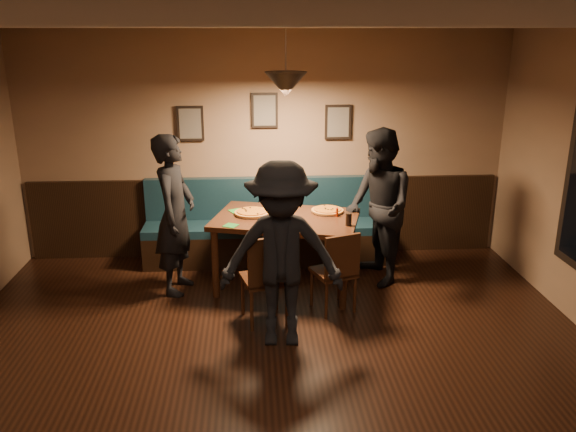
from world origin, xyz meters
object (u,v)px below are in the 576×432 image
(diner_right, at_px, (379,208))
(dining_table, at_px, (286,252))
(diner_front, at_px, (281,255))
(tabasco_bottle, at_px, (337,212))
(chair_near_left, at_px, (264,277))
(diner_left, at_px, (175,215))
(booth_bench, at_px, (266,223))
(soda_glass, at_px, (349,219))
(chair_near_right, at_px, (333,270))

(diner_right, bearing_deg, dining_table, -95.01)
(diner_front, bearing_deg, diner_right, 52.71)
(dining_table, xyz_separation_m, tabasco_bottle, (0.56, -0.02, 0.47))
(diner_right, bearing_deg, chair_near_left, -66.07)
(dining_table, height_order, diner_left, diner_left)
(booth_bench, relative_size, dining_table, 1.95)
(booth_bench, bearing_deg, diner_right, -29.16)
(diner_right, xyz_separation_m, tabasco_bottle, (-0.48, -0.11, -0.00))
(booth_bench, xyz_separation_m, soda_glass, (0.83, -1.12, 0.39))
(chair_near_right, bearing_deg, soda_glass, 34.42)
(chair_near_left, height_order, diner_left, diner_left)
(diner_right, relative_size, tabasco_bottle, 15.57)
(soda_glass, relative_size, tabasco_bottle, 1.19)
(dining_table, relative_size, diner_front, 0.90)
(dining_table, xyz_separation_m, diner_left, (-1.20, -0.00, 0.47))
(booth_bench, distance_m, diner_front, 2.04)
(dining_table, relative_size, chair_near_left, 1.64)
(booth_bench, distance_m, soda_glass, 1.45)
(diner_front, relative_size, soda_glass, 12.76)
(soda_glass, bearing_deg, booth_bench, 126.64)
(chair_near_right, xyz_separation_m, soda_glass, (0.18, 0.27, 0.46))
(diner_right, relative_size, diner_front, 1.03)
(soda_glass, xyz_separation_m, tabasco_bottle, (-0.08, 0.31, -0.01))
(chair_near_left, relative_size, soda_glass, 6.96)
(soda_glass, bearing_deg, tabasco_bottle, 103.79)
(booth_bench, bearing_deg, soda_glass, -53.36)
(tabasco_bottle, bearing_deg, booth_bench, 133.14)
(diner_front, xyz_separation_m, tabasco_bottle, (0.67, 1.20, 0.02))
(dining_table, bearing_deg, booth_bench, 118.85)
(chair_near_left, distance_m, diner_right, 1.64)
(diner_left, relative_size, tabasco_bottle, 15.45)
(booth_bench, relative_size, chair_near_left, 3.20)
(booth_bench, xyz_separation_m, diner_right, (1.24, -0.69, 0.38))
(chair_near_right, height_order, diner_right, diner_right)
(tabasco_bottle, bearing_deg, diner_left, 179.61)
(diner_right, xyz_separation_m, soda_glass, (-0.41, -0.43, 0.01))
(chair_near_right, relative_size, diner_right, 0.49)
(chair_near_left, relative_size, diner_front, 0.55)
(chair_near_left, distance_m, diner_front, 0.59)
(diner_right, distance_m, tabasco_bottle, 0.50)
(dining_table, distance_m, diner_left, 1.29)
(chair_near_left, bearing_deg, diner_right, 19.64)
(booth_bench, relative_size, soda_glass, 22.26)
(chair_near_right, height_order, diner_front, diner_front)
(diner_left, distance_m, diner_right, 2.25)
(booth_bench, bearing_deg, dining_table, -76.15)
(dining_table, distance_m, chair_near_left, 0.84)
(soda_glass, bearing_deg, chair_near_left, -152.56)
(dining_table, relative_size, tabasco_bottle, 13.56)
(chair_near_right, distance_m, soda_glass, 0.56)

